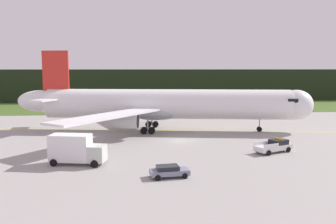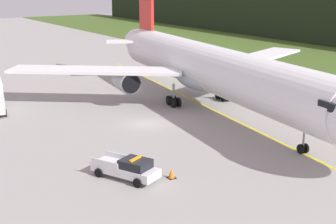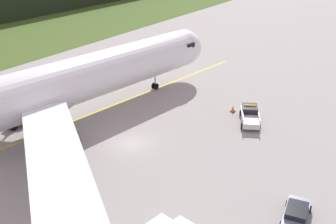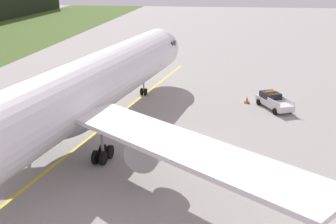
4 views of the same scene
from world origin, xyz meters
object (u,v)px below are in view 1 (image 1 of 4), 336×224
at_px(staff_car, 169,171).
at_px(apron_cone, 278,145).
at_px(ops_pickup_truck, 274,146).
at_px(catering_truck, 76,149).
at_px(airliner, 164,105).

height_order(staff_car, apron_cone, staff_car).
xyz_separation_m(ops_pickup_truck, apron_cone, (1.84, 3.01, -0.50)).
bearing_deg(apron_cone, ops_pickup_truck, -121.49).
xyz_separation_m(catering_truck, apron_cone, (28.68, 6.86, -1.53)).
bearing_deg(airliner, ops_pickup_truck, -53.85).
bearing_deg(ops_pickup_truck, airliner, 126.15).
bearing_deg(ops_pickup_truck, apron_cone, 58.51).
distance_m(airliner, apron_cone, 23.05).
bearing_deg(staff_car, airliner, 86.27).
distance_m(airliner, catering_truck, 26.51).
height_order(airliner, staff_car, airliner).
height_order(ops_pickup_truck, apron_cone, ops_pickup_truck).
bearing_deg(airliner, apron_cone, -45.55).
xyz_separation_m(airliner, catering_truck, (-12.86, -22.99, -3.01)).
distance_m(staff_car, apron_cone, 22.06).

